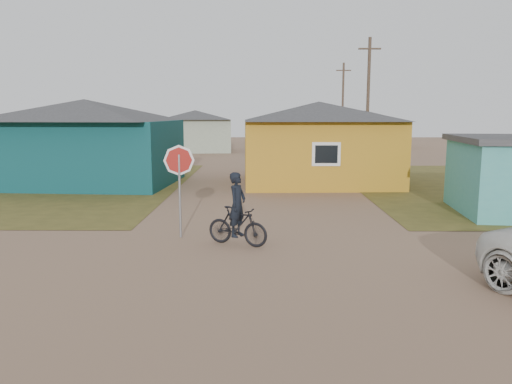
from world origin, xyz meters
The scene contains 10 objects.
ground centered at (0.00, 0.00, 0.00)m, with size 120.00×120.00×0.00m, color #87654E.
house_teal centered at (-8.50, 13.50, 2.05)m, with size 8.93×7.08×4.00m.
house_yellow centered at (2.50, 14.00, 2.00)m, with size 7.72×6.76×3.90m.
house_pale_west centered at (-6.00, 34.00, 1.86)m, with size 7.04×6.15×3.60m.
house_beige_east centered at (10.00, 40.00, 1.86)m, with size 6.95×6.05×3.60m.
house_pale_north centered at (-14.00, 46.00, 1.75)m, with size 6.28×5.81×3.40m.
utility_pole_near centered at (6.50, 22.00, 4.14)m, with size 1.40×0.20×8.00m.
utility_pole_far centered at (7.50, 38.00, 4.14)m, with size 1.40×0.20×8.00m.
stop_sign centered at (-2.44, 3.27, 1.85)m, with size 0.82×0.20×2.53m.
cyclist centered at (-0.85, 2.46, 0.69)m, with size 1.72×1.12×1.89m.
Camera 1 is at (-0.25, -10.00, 3.37)m, focal length 35.00 mm.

